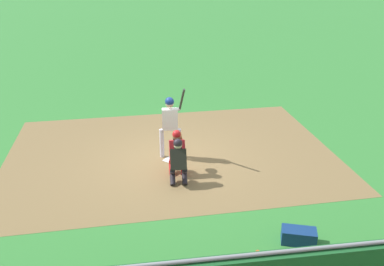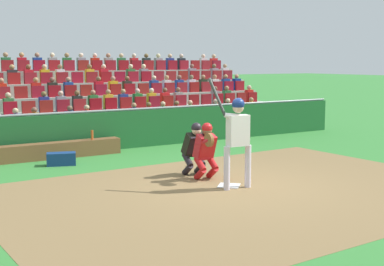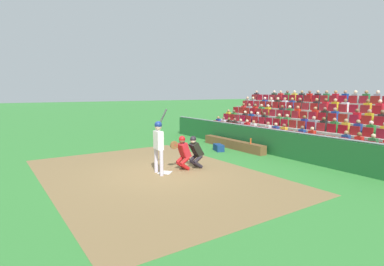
{
  "view_description": "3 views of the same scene",
  "coord_description": "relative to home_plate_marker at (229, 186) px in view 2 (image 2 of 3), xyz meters",
  "views": [
    {
      "loc": [
        -0.95,
        -10.7,
        5.56
      ],
      "look_at": [
        0.58,
        -0.06,
        0.88
      ],
      "focal_mm": 37.87,
      "sensor_mm": 36.0,
      "label": 1
    },
    {
      "loc": [
        6.46,
        8.85,
        2.62
      ],
      "look_at": [
        0.35,
        -0.93,
        1.06
      ],
      "focal_mm": 49.41,
      "sensor_mm": 36.0,
      "label": 2
    },
    {
      "loc": [
        -9.61,
        4.94,
        2.92
      ],
      "look_at": [
        -0.11,
        -1.08,
        1.39
      ],
      "focal_mm": 28.72,
      "sensor_mm": 36.0,
      "label": 3
    }
  ],
  "objects": [
    {
      "name": "ground_plane",
      "position": [
        0.0,
        0.0,
        -0.02
      ],
      "size": [
        160.0,
        160.0,
        0.0
      ],
      "primitive_type": "plane",
      "color": "#347F34"
    },
    {
      "name": "infield_dirt_patch",
      "position": [
        0.0,
        0.5,
        -0.01
      ],
      "size": [
        10.12,
        7.17,
        0.01
      ],
      "primitive_type": "cube",
      "rotation": [
        0.0,
        0.0,
        0.03
      ],
      "color": "olive",
      "rests_on": "ground_plane"
    },
    {
      "name": "home_plate_marker",
      "position": [
        0.0,
        0.0,
        0.0
      ],
      "size": [
        0.62,
        0.62,
        0.02
      ],
      "primitive_type": "cube",
      "rotation": [
        0.0,
        0.0,
        0.79
      ],
      "color": "white",
      "rests_on": "infield_dirt_patch"
    },
    {
      "name": "batter_at_plate",
      "position": [
        -0.01,
        0.25,
        1.18
      ],
      "size": [
        0.72,
        0.69,
        2.29
      ],
      "color": "silver",
      "rests_on": "ground_plane"
    },
    {
      "name": "catcher_crouching",
      "position": [
        0.07,
        -0.78,
        0.71
      ],
      "size": [
        0.47,
        0.72,
        1.3
      ],
      "color": "red",
      "rests_on": "ground_plane"
    },
    {
      "name": "home_plate_umpire",
      "position": [
        0.03,
        -1.32,
        0.67
      ],
      "size": [
        0.48,
        0.52,
        1.26
      ],
      "color": "black",
      "rests_on": "ground_plane"
    },
    {
      "name": "dugout_wall",
      "position": [
        0.0,
        -5.73,
        0.56
      ],
      "size": [
        17.29,
        0.24,
        1.21
      ],
      "color": "#1C5828",
      "rests_on": "ground_plane"
    },
    {
      "name": "dugout_bench",
      "position": [
        2.44,
        -5.18,
        0.2
      ],
      "size": [
        4.38,
        0.4,
        0.44
      ],
      "primitive_type": "cube",
      "color": "brown",
      "rests_on": "ground_plane"
    },
    {
      "name": "water_bottle_on_bench",
      "position": [
        1.04,
        -5.12,
        0.56
      ],
      "size": [
        0.07,
        0.07,
        0.27
      ],
      "primitive_type": "cylinder",
      "color": "#D15322",
      "rests_on": "dugout_bench"
    },
    {
      "name": "equipment_duffel_bag",
      "position": [
        2.27,
        -4.14,
        0.15
      ],
      "size": [
        0.79,
        0.57,
        0.32
      ],
      "primitive_type": "cube",
      "rotation": [
        0.0,
        0.0,
        -0.32
      ],
      "color": "navy",
      "rests_on": "ground_plane"
    },
    {
      "name": "bleacher_stand",
      "position": [
        0.0,
        -10.53,
        0.87
      ],
      "size": [
        16.74,
        4.53,
        2.98
      ],
      "color": "#9AA092",
      "rests_on": "ground_plane"
    }
  ]
}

